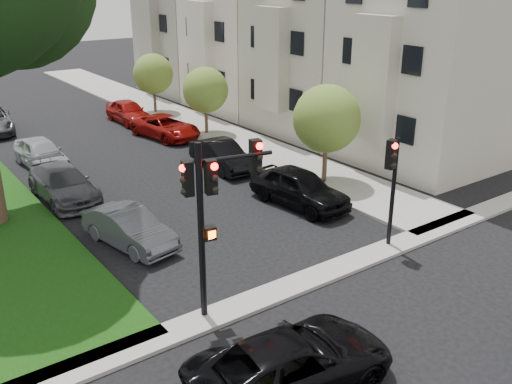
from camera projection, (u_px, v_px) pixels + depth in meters
ground at (359, 309)px, 16.24m from camera, size 140.00×140.00×0.00m
sidewalk_right at (171, 114)px, 38.03m from camera, size 3.50×44.00×0.12m
sidewalk_cross at (313, 278)px, 17.73m from camera, size 60.00×1.00×0.12m
house_a at (434, 18)px, 26.59m from camera, size 7.70×7.55×15.97m
house_b at (325, 10)px, 32.25m from camera, size 7.70×7.55×15.97m
house_c at (248, 4)px, 37.91m from camera, size 7.70×7.55×15.97m
house_d at (192, 0)px, 43.57m from camera, size 7.70×7.55×15.97m
small_tree_a at (327, 119)px, 24.82m from camera, size 2.99×2.99×4.48m
small_tree_b at (205, 90)px, 32.64m from camera, size 2.63×2.63×3.94m
small_tree_c at (153, 74)px, 37.64m from camera, size 2.65×2.65×3.98m
traffic_signal_main at (213, 198)px, 14.80m from camera, size 2.48×0.69×5.05m
traffic_signal_secondary at (392, 173)px, 18.84m from camera, size 0.53×0.43×3.94m
car_cross_near at (292, 362)px, 12.94m from camera, size 5.14×2.76×1.37m
car_parked_0 at (299, 187)px, 23.14m from camera, size 2.29×4.75×1.56m
car_parked_1 at (222, 155)px, 27.49m from camera, size 1.63×4.24×1.38m
car_parked_2 at (166, 127)px, 32.73m from camera, size 2.87×4.91×1.29m
car_parked_3 at (128, 111)px, 36.02m from camera, size 1.71×4.19×1.42m
car_parked_5 at (129, 228)px, 19.76m from camera, size 2.16×4.20×1.32m
car_parked_6 at (63, 184)px, 23.79m from camera, size 1.99×4.82×1.39m
car_parked_7 at (41, 153)px, 27.79m from camera, size 1.90×4.26×1.42m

